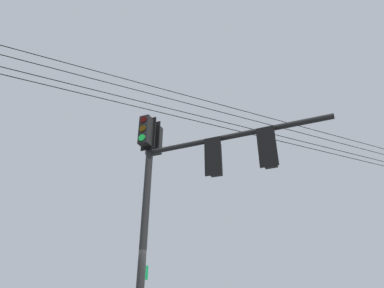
{
  "coord_description": "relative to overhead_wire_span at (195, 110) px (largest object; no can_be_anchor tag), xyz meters",
  "views": [
    {
      "loc": [
        6.73,
        5.75,
        1.34
      ],
      "look_at": [
        0.57,
        1.52,
        5.2
      ],
      "focal_mm": 28.83,
      "sensor_mm": 36.0,
      "label": 1
    }
  ],
  "objects": [
    {
      "name": "signal_mast_assembly",
      "position": [
        1.06,
        0.28,
        -2.58
      ],
      "size": [
        1.51,
        5.09,
        6.27
      ],
      "color": "black",
      "rests_on": "ground"
    },
    {
      "name": "overhead_wire_span",
      "position": [
        0.0,
        0.0,
        0.0
      ],
      "size": [
        27.69,
        16.54,
        1.06
      ],
      "color": "black"
    }
  ]
}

